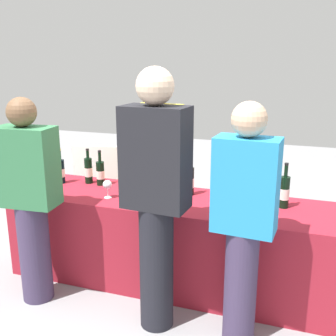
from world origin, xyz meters
The scene contains 19 objects.
ground_plane centered at (0.00, 0.00, 0.00)m, with size 12.00×12.00×0.00m, color gray.
tasting_table centered at (0.00, 0.00, 0.36)m, with size 2.60×0.68×0.72m, color maroon.
wine_bottle_0 centered at (-1.03, 0.08, 0.84)m, with size 0.07×0.07×0.31m.
wine_bottle_1 centered at (-0.80, 0.16, 0.84)m, with size 0.07×0.07×0.31m.
wine_bottle_2 centered at (-0.67, 0.15, 0.83)m, with size 0.07×0.07×0.31m.
wine_bottle_3 centered at (-0.38, 0.07, 0.83)m, with size 0.08×0.08×0.31m.
wine_bottle_4 centered at (-0.07, 0.09, 0.84)m, with size 0.07×0.07×0.31m.
wine_bottle_5 centered at (0.14, 0.14, 0.84)m, with size 0.07×0.07×0.32m.
wine_bottle_6 centered at (0.88, 0.09, 0.85)m, with size 0.07×0.07×0.34m.
wine_glass_0 centered at (-0.46, -0.14, 0.83)m, with size 0.07×0.07×0.15m.
wine_glass_1 centered at (-0.13, -0.17, 0.82)m, with size 0.07×0.07×0.14m.
wine_glass_2 centered at (0.10, -0.08, 0.82)m, with size 0.06×0.06×0.13m.
wine_glass_3 centered at (0.63, -0.15, 0.82)m, with size 0.07×0.07×0.13m.
wine_glass_4 centered at (0.75, -0.10, 0.83)m, with size 0.07×0.07×0.14m.
server_pouring centered at (-0.27, 0.52, 0.87)m, with size 0.45×0.28×1.62m.
guest_0 centered at (-0.87, -0.56, 0.83)m, with size 0.44×0.26×1.55m.
guest_1 centered at (0.11, -0.57, 0.96)m, with size 0.43×0.26×1.76m.
guest_2 centered at (0.68, -0.54, 0.85)m, with size 0.39×0.24×1.57m.
menu_board centered at (-1.16, 0.94, 0.44)m, with size 0.52×0.03×0.88m, color white.
Camera 1 is at (0.97, -2.86, 1.80)m, focal length 43.10 mm.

